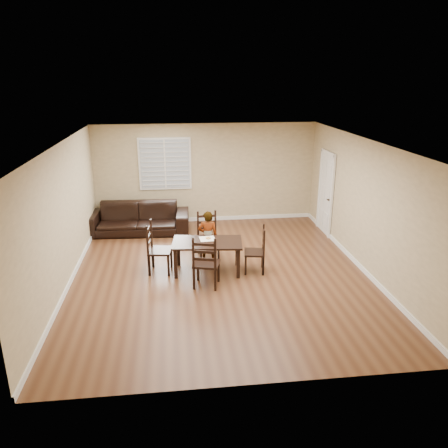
{
  "coord_description": "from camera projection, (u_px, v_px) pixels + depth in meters",
  "views": [
    {
      "loc": [
        -0.89,
        -8.22,
        3.91
      ],
      "look_at": [
        0.11,
        0.21,
        1.0
      ],
      "focal_mm": 35.0,
      "sensor_mm": 36.0,
      "label": 1
    }
  ],
  "objects": [
    {
      "name": "room",
      "position": [
        220.0,
        186.0,
        8.68
      ],
      "size": [
        6.04,
        7.04,
        2.72
      ],
      "color": "tan",
      "rests_on": "ground"
    },
    {
      "name": "dining_table",
      "position": [
        207.0,
        246.0,
        8.98
      ],
      "size": [
        1.5,
        0.95,
        0.67
      ],
      "rotation": [
        0.0,
        0.0,
        -0.11
      ],
      "color": "black",
      "rests_on": "ground"
    },
    {
      "name": "sofa",
      "position": [
        138.0,
        218.0,
        11.32
      ],
      "size": [
        2.67,
        1.16,
        0.77
      ],
      "primitive_type": "imported",
      "rotation": [
        0.0,
        0.0,
        -0.05
      ],
      "color": "black",
      "rests_on": "ground"
    },
    {
      "name": "chair_near",
      "position": [
        207.0,
        235.0,
        9.89
      ],
      "size": [
        0.49,
        0.46,
        1.02
      ],
      "rotation": [
        0.0,
        0.0,
        0.08
      ],
      "color": "black",
      "rests_on": "ground"
    },
    {
      "name": "donut",
      "position": [
        208.0,
        238.0,
        9.09
      ],
      "size": [
        0.11,
        0.11,
        0.04
      ],
      "color": "#D0974A",
      "rests_on": "napkin"
    },
    {
      "name": "chair_far",
      "position": [
        205.0,
        265.0,
        8.28
      ],
      "size": [
        0.58,
        0.56,
        1.06
      ],
      "rotation": [
        0.0,
        0.0,
        2.88
      ],
      "color": "black",
      "rests_on": "ground"
    },
    {
      "name": "ground",
      "position": [
        220.0,
        273.0,
        9.09
      ],
      "size": [
        7.0,
        7.0,
        0.0
      ],
      "primitive_type": "plane",
      "color": "brown",
      "rests_on": "ground"
    },
    {
      "name": "napkin",
      "position": [
        207.0,
        239.0,
        9.1
      ],
      "size": [
        0.34,
        0.34,
        0.0
      ],
      "primitive_type": "cube",
      "rotation": [
        0.0,
        0.0,
        0.08
      ],
      "color": "silver",
      "rests_on": "dining_table"
    },
    {
      "name": "chair_left",
      "position": [
        154.0,
        250.0,
        9.0
      ],
      "size": [
        0.52,
        0.55,
        1.08
      ],
      "rotation": [
        0.0,
        0.0,
        1.43
      ],
      "color": "black",
      "rests_on": "ground"
    },
    {
      "name": "child",
      "position": [
        208.0,
        237.0,
        9.47
      ],
      "size": [
        0.45,
        0.32,
        1.16
      ],
      "primitive_type": "imported",
      "rotation": [
        0.0,
        0.0,
        3.05
      ],
      "color": "gray",
      "rests_on": "ground"
    },
    {
      "name": "chair_right",
      "position": [
        260.0,
        251.0,
        9.03
      ],
      "size": [
        0.48,
        0.5,
        0.98
      ],
      "rotation": [
        0.0,
        0.0,
        -1.74
      ],
      "color": "black",
      "rests_on": "ground"
    }
  ]
}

